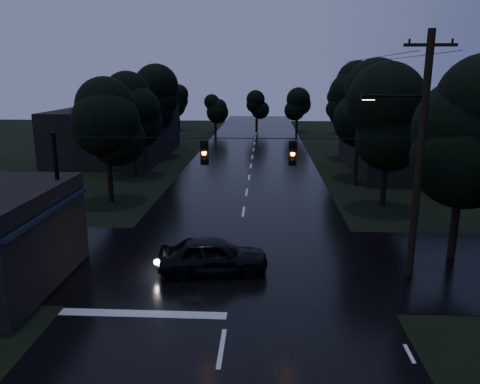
{
  "coord_description": "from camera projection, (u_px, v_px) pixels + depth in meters",
  "views": [
    {
      "loc": [
        1.26,
        -7.89,
        8.29
      ],
      "look_at": [
        0.09,
        14.13,
        2.76
      ],
      "focal_mm": 35.0,
      "sensor_mm": 36.0,
      "label": 1
    }
  ],
  "objects": [
    {
      "name": "building_far_right",
      "position": [
        408.0,
        146.0,
        41.41
      ],
      "size": [
        10.0,
        14.0,
        4.4
      ],
      "primitive_type": "cube",
      "color": "black",
      "rests_on": "ground"
    },
    {
      "name": "cross_street",
      "position": [
        236.0,
        262.0,
        21.35
      ],
      "size": [
        60.0,
        9.0,
        0.02
      ],
      "primitive_type": "cube",
      "color": "black",
      "rests_on": "ground"
    },
    {
      "name": "tree_left_c",
      "position": [
        153.0,
        98.0,
        47.54
      ],
      "size": [
        4.48,
        4.48,
        9.44
      ],
      "color": "black",
      "rests_on": "ground"
    },
    {
      "name": "car",
      "position": [
        213.0,
        255.0,
        20.01
      ],
      "size": [
        4.86,
        2.43,
        1.59
      ],
      "primitive_type": "imported",
      "rotation": [
        0.0,
        0.0,
        1.69
      ],
      "color": "black",
      "rests_on": "ground"
    },
    {
      "name": "utility_pole_main",
      "position": [
        418.0,
        153.0,
        18.72
      ],
      "size": [
        3.5,
        0.3,
        10.0
      ],
      "color": "black",
      "rests_on": "ground"
    },
    {
      "name": "utility_pole_far",
      "position": [
        357.0,
        135.0,
        35.48
      ],
      "size": [
        2.0,
        0.3,
        7.5
      ],
      "color": "black",
      "rests_on": "ground"
    },
    {
      "name": "tree_right_a",
      "position": [
        389.0,
        119.0,
        29.21
      ],
      "size": [
        4.2,
        4.2,
        8.85
      ],
      "color": "black",
      "rests_on": "ground"
    },
    {
      "name": "main_road",
      "position": [
        249.0,
        178.0,
        38.78
      ],
      "size": [
        12.0,
        120.0,
        0.02
      ],
      "primitive_type": "cube",
      "color": "black",
      "rests_on": "ground"
    },
    {
      "name": "tree_left_b",
      "position": [
        131.0,
        109.0,
        37.91
      ],
      "size": [
        4.2,
        4.2,
        8.85
      ],
      "color": "black",
      "rests_on": "ground"
    },
    {
      "name": "tree_right_c",
      "position": [
        355.0,
        95.0,
        46.4
      ],
      "size": [
        4.76,
        4.76,
        10.03
      ],
      "color": "black",
      "rests_on": "ground"
    },
    {
      "name": "tree_corner_near",
      "position": [
        466.0,
        129.0,
        20.35
      ],
      "size": [
        4.48,
        4.48,
        9.44
      ],
      "color": "black",
      "rests_on": "ground"
    },
    {
      "name": "tree_left_a",
      "position": [
        106.0,
        124.0,
        30.22
      ],
      "size": [
        3.92,
        3.92,
        8.26
      ],
      "color": "black",
      "rests_on": "ground"
    },
    {
      "name": "span_signals",
      "position": [
        247.0,
        152.0,
        19.07
      ],
      "size": [
        15.0,
        0.37,
        1.12
      ],
      "color": "black",
      "rests_on": "ground"
    },
    {
      "name": "building_far_left",
      "position": [
        118.0,
        132.0,
        48.58
      ],
      "size": [
        10.0,
        16.0,
        5.0
      ],
      "primitive_type": "cube",
      "color": "black",
      "rests_on": "ground"
    },
    {
      "name": "tree_right_b",
      "position": [
        371.0,
        105.0,
        36.83
      ],
      "size": [
        4.48,
        4.48,
        9.44
      ],
      "color": "black",
      "rests_on": "ground"
    },
    {
      "name": "anchor_pole_left",
      "position": [
        60.0,
        202.0,
        20.04
      ],
      "size": [
        0.18,
        0.18,
        6.0
      ],
      "primitive_type": "cylinder",
      "color": "black",
      "rests_on": "ground"
    }
  ]
}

